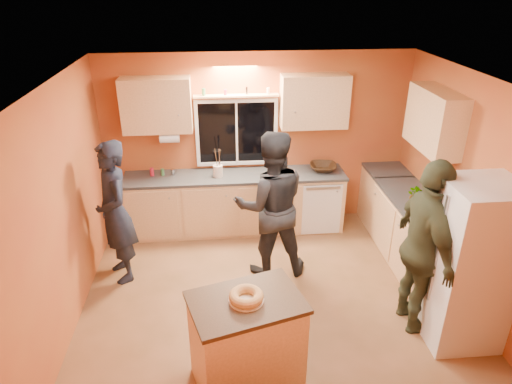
{
  "coord_description": "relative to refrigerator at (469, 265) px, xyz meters",
  "views": [
    {
      "loc": [
        -0.61,
        -4.41,
        3.57
      ],
      "look_at": [
        -0.16,
        0.4,
        1.24
      ],
      "focal_mm": 32.0,
      "sensor_mm": 36.0,
      "label": 1
    }
  ],
  "objects": [
    {
      "name": "ground",
      "position": [
        -1.89,
        0.8,
        -0.9
      ],
      "size": [
        4.5,
        4.5,
        0.0
      ],
      "primitive_type": "plane",
      "color": "brown",
      "rests_on": "ground"
    },
    {
      "name": "room_shell",
      "position": [
        -1.77,
        1.21,
        0.72
      ],
      "size": [
        4.54,
        4.04,
        2.61
      ],
      "color": "#B1662D",
      "rests_on": "ground"
    },
    {
      "name": "back_counter",
      "position": [
        -1.88,
        2.5,
        -0.45
      ],
      "size": [
        4.23,
        0.62,
        0.9
      ],
      "color": "tan",
      "rests_on": "ground"
    },
    {
      "name": "right_counter",
      "position": [
        0.06,
        1.3,
        -0.45
      ],
      "size": [
        0.62,
        1.84,
        0.9
      ],
      "color": "tan",
      "rests_on": "ground"
    },
    {
      "name": "refrigerator",
      "position": [
        0.0,
        0.0,
        0.0
      ],
      "size": [
        0.72,
        0.7,
        1.8
      ],
      "primitive_type": "cube",
      "color": "silver",
      "rests_on": "ground"
    },
    {
      "name": "island",
      "position": [
        -2.29,
        -0.41,
        -0.41
      ],
      "size": [
        1.14,
        0.92,
        0.96
      ],
      "rotation": [
        0.0,
        0.0,
        0.28
      ],
      "color": "tan",
      "rests_on": "ground"
    },
    {
      "name": "bundt_pastry",
      "position": [
        -2.29,
        -0.41,
        0.1
      ],
      "size": [
        0.31,
        0.31,
        0.09
      ],
      "primitive_type": "torus",
      "color": "tan",
      "rests_on": "island"
    },
    {
      "name": "person_left",
      "position": [
        -3.76,
        1.44,
        0.02
      ],
      "size": [
        0.68,
        0.79,
        1.83
      ],
      "primitive_type": "imported",
      "rotation": [
        0.0,
        0.0,
        -1.13
      ],
      "color": "black",
      "rests_on": "ground"
    },
    {
      "name": "person_center",
      "position": [
        -1.85,
        1.38,
        0.06
      ],
      "size": [
        0.97,
        0.77,
        1.92
      ],
      "primitive_type": "imported",
      "rotation": [
        0.0,
        0.0,
        3.19
      ],
      "color": "black",
      "rests_on": "ground"
    },
    {
      "name": "person_right",
      "position": [
        -0.39,
        0.2,
        0.08
      ],
      "size": [
        0.5,
        1.16,
        1.97
      ],
      "primitive_type": "imported",
      "rotation": [
        0.0,
        0.0,
        1.56
      ],
      "color": "#353D26",
      "rests_on": "ground"
    },
    {
      "name": "mixing_bowl",
      "position": [
        -0.92,
        2.55,
        0.05
      ],
      "size": [
        0.44,
        0.44,
        0.1
      ],
      "primitive_type": "imported",
      "rotation": [
        0.0,
        0.0,
        -0.13
      ],
      "color": "black",
      "rests_on": "back_counter"
    },
    {
      "name": "utensil_crock",
      "position": [
        -2.49,
        2.47,
        0.09
      ],
      "size": [
        0.14,
        0.14,
        0.17
      ],
      "primitive_type": "cylinder",
      "color": "beige",
      "rests_on": "back_counter"
    },
    {
      "name": "potted_plant",
      "position": [
        -0.02,
        1.25,
        0.17
      ],
      "size": [
        0.33,
        0.29,
        0.33
      ],
      "primitive_type": "imported",
      "rotation": [
        0.0,
        0.0,
        -0.1
      ],
      "color": "gray",
      "rests_on": "right_counter"
    },
    {
      "name": "red_box",
      "position": [
        0.09,
        1.35,
        0.04
      ],
      "size": [
        0.17,
        0.13,
        0.07
      ],
      "primitive_type": "cube",
      "rotation": [
        0.0,
        0.0,
        -0.07
      ],
      "color": "#B41B32",
      "rests_on": "right_counter"
    }
  ]
}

